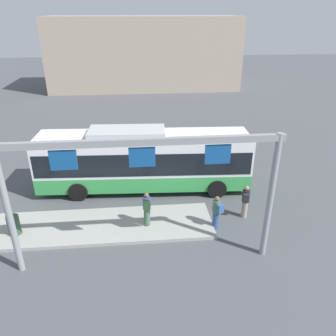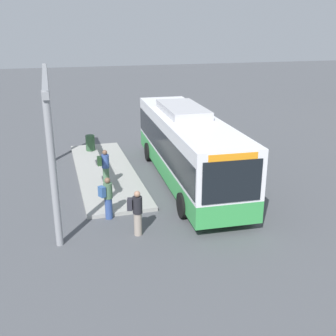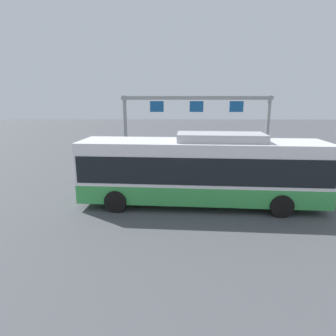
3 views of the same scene
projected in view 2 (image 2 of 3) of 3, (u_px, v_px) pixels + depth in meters
ground_plane at (186, 180)px, 19.58m from camera, size 120.00×120.00×0.00m
platform_curb at (106, 172)px, 20.44m from camera, size 10.00×2.80×0.16m
bus_main at (187, 144)px, 18.98m from camera, size 11.40×3.14×3.46m
person_boarding at (137, 212)px, 14.18m from camera, size 0.44×0.59×1.67m
person_waiting_near at (107, 197)px, 15.39m from camera, size 0.51×0.60×1.67m
person_waiting_mid at (105, 167)px, 18.23m from camera, size 0.34×0.52×1.67m
platform_sign_gantry at (48, 108)px, 16.89m from camera, size 9.91×0.24×5.20m
trash_bin at (90, 143)px, 23.59m from camera, size 0.52×0.52×0.90m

